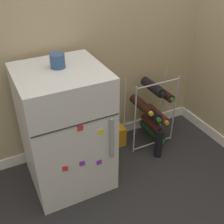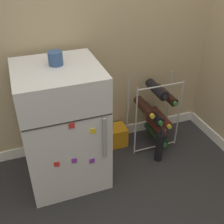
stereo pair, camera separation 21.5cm
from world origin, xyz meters
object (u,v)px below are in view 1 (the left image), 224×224
object	(u,v)px
mini_fridge	(66,130)
loose_bottle_floor	(159,143)
wine_rack	(152,111)
soda_box	(108,137)
fridge_top_cup	(58,61)

from	to	relation	value
mini_fridge	loose_bottle_floor	bearing A→B (deg)	-8.13
wine_rack	loose_bottle_floor	distance (m)	0.29
mini_fridge	soda_box	bearing A→B (deg)	26.37
wine_rack	fridge_top_cup	bearing A→B (deg)	-174.93
soda_box	wine_rack	bearing A→B (deg)	-14.60
wine_rack	soda_box	bearing A→B (deg)	165.40
wine_rack	loose_bottle_floor	size ratio (longest dim) A/B	2.10
fridge_top_cup	loose_bottle_floor	size ratio (longest dim) A/B	0.31
soda_box	fridge_top_cup	size ratio (longest dim) A/B	3.14
soda_box	loose_bottle_floor	world-z (taller)	loose_bottle_floor
soda_box	fridge_top_cup	distance (m)	0.97
soda_box	fridge_top_cup	xyz separation A→B (m)	(-0.42, -0.17, 0.86)
mini_fridge	fridge_top_cup	world-z (taller)	fridge_top_cup
wine_rack	soda_box	size ratio (longest dim) A/B	2.18
loose_bottle_floor	soda_box	bearing A→B (deg)	135.08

